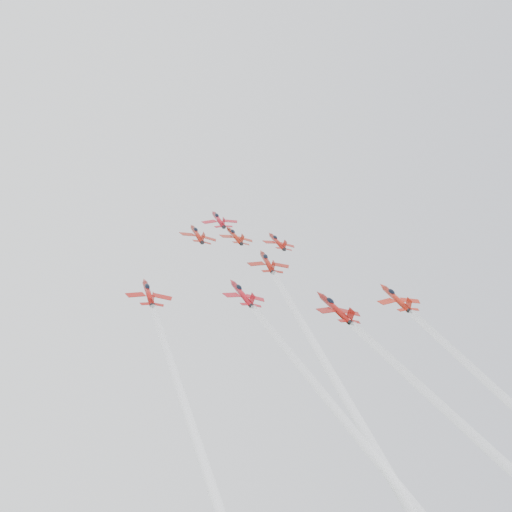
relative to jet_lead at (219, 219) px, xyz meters
name	(u,v)px	position (x,y,z in m)	size (l,w,h in m)	color
jet_lead	(219,219)	(0.00, 0.00, 0.00)	(9.84, 12.52, 8.21)	#A30F1D
jet_row2_left	(197,234)	(-9.34, -10.66, -6.53)	(9.53, 12.12, 7.96)	maroon
jet_row2_center	(235,236)	(0.82, -9.90, -6.07)	(9.10, 11.58, 7.60)	maroon
jet_row2_right	(277,241)	(11.85, -11.43, -7.01)	(8.97, 11.41, 7.49)	maroon
jet_center	(369,380)	(3.62, -65.03, -39.91)	(10.06, 93.85, 58.19)	maroon
jet_rear_farleft	(211,440)	(-27.92, -76.23, -46.77)	(8.89, 82.97, 51.44)	#9D130E
jet_rear_left	(343,437)	(-8.58, -76.84, -47.14)	(9.32, 86.94, 53.91)	#A60F1A
jet_rear_right	(500,482)	(10.33, -86.46, -53.04)	(10.60, 98.91, 61.33)	maroon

